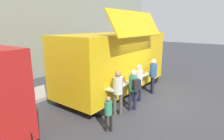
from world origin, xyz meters
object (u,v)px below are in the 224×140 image
at_px(food_truck_main, 115,60).
at_px(trash_bin, 121,63).
at_px(customer_mid_with_backpack, 134,86).
at_px(customer_rear_waiting, 118,89).
at_px(child_near_queue, 108,111).
at_px(customer_extra_browsing, 153,73).
at_px(customer_front_ordering, 138,80).

distance_m(food_truck_main, trash_bin, 4.86).
height_order(customer_mid_with_backpack, customer_rear_waiting, customer_rear_waiting).
bearing_deg(food_truck_main, trash_bin, 29.53).
bearing_deg(trash_bin, child_near_queue, -149.64).
distance_m(trash_bin, customer_mid_with_backpack, 6.94).
relative_size(food_truck_main, child_near_queue, 5.36).
height_order(customer_rear_waiting, customer_extra_browsing, customer_rear_waiting).
relative_size(customer_mid_with_backpack, customer_extra_browsing, 0.96).
height_order(customer_front_ordering, child_near_queue, customer_front_ordering).
height_order(customer_front_ordering, customer_rear_waiting, customer_rear_waiting).
relative_size(trash_bin, child_near_queue, 0.79).
xyz_separation_m(trash_bin, customer_extra_browsing, (-3.30, -3.96, 0.55)).
bearing_deg(trash_bin, food_truck_main, -150.61).
distance_m(customer_mid_with_backpack, customer_extra_browsing, 2.25).
distance_m(customer_front_ordering, customer_extra_browsing, 1.37).
bearing_deg(customer_rear_waiting, trash_bin, -10.82).
xyz_separation_m(trash_bin, child_near_queue, (-7.25, -4.25, 0.23)).
distance_m(customer_extra_browsing, child_near_queue, 3.98).
distance_m(customer_rear_waiting, child_near_queue, 1.19).
distance_m(trash_bin, customer_extra_browsing, 5.18).
height_order(customer_mid_with_backpack, child_near_queue, customer_mid_with_backpack).
bearing_deg(food_truck_main, customer_mid_with_backpack, -127.52).
bearing_deg(customer_front_ordering, customer_rear_waiting, 113.88).
height_order(food_truck_main, customer_mid_with_backpack, food_truck_main).
relative_size(customer_front_ordering, child_near_queue, 1.42).
xyz_separation_m(customer_front_ordering, customer_mid_with_backpack, (-0.87, -0.27, 0.02)).
bearing_deg(customer_extra_browsing, food_truck_main, -7.99).
relative_size(customer_mid_with_backpack, customer_rear_waiting, 0.95).
bearing_deg(child_near_queue, trash_bin, -1.56).
xyz_separation_m(food_truck_main, child_near_queue, (-3.13, -1.93, -0.88)).
bearing_deg(customer_mid_with_backpack, customer_rear_waiting, 96.75).
bearing_deg(customer_front_ordering, child_near_queue, 122.44).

